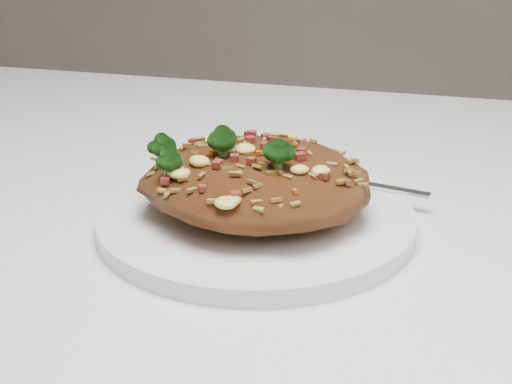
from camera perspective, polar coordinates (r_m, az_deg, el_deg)
dining_table at (r=0.67m, az=-8.92°, el=-6.98°), size 1.20×0.80×0.75m
plate at (r=0.56m, az=0.00°, el=-2.10°), size 0.25×0.25×0.01m
fried_rice at (r=0.54m, az=-0.14°, el=1.63°), size 0.18×0.16×0.07m
fork at (r=0.61m, az=7.13°, el=0.91°), size 0.16×0.05×0.00m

